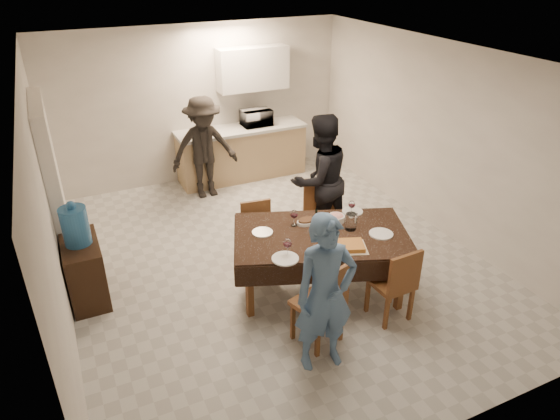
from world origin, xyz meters
The scene contains 33 objects.
floor centered at (0.00, 0.00, 0.00)m, with size 5.00×6.00×0.02m, color #BBBAB5.
ceiling centered at (0.00, 0.00, 2.60)m, with size 5.00×6.00×0.02m, color white.
wall_back centered at (0.00, 3.00, 1.30)m, with size 5.00×0.02×2.60m, color silver.
wall_front centered at (0.00, -3.00, 1.30)m, with size 5.00×0.02×2.60m, color silver.
wall_left centered at (-2.50, 0.00, 1.30)m, with size 0.02×6.00×2.60m, color silver.
wall_right centered at (2.50, 0.00, 1.30)m, with size 0.02×6.00×2.60m, color silver.
stub_partition centered at (-2.42, 1.20, 1.05)m, with size 0.15×1.40×2.10m, color white.
kitchen_base_cabinet centered at (0.60, 2.68, 0.43)m, with size 2.20×0.60×0.86m, color tan.
kitchen_worktop centered at (0.60, 2.68, 0.89)m, with size 2.24×0.64×0.05m, color beige.
upper_cabinet centered at (0.90, 2.82, 1.85)m, with size 1.20×0.34×0.70m, color silver.
dining_table centered at (0.23, -0.80, 0.73)m, with size 2.23×1.76×0.76m.
chair_near_left centered at (-0.22, -1.64, 0.58)m, with size 0.55×0.55×0.51m.
chair_near_right centered at (0.68, -1.64, 0.55)m, with size 0.43×0.43×0.49m.
chair_far_left centered at (-0.22, -0.13, 0.52)m, with size 0.43×0.43×0.46m.
chair_far_right centered at (0.68, -0.14, 0.59)m, with size 0.54×0.55×0.53m.
console centered at (-2.28, 0.19, 0.37)m, with size 0.40×0.80×0.74m, color black.
water_jug centered at (-2.28, 0.19, 0.95)m, with size 0.29×0.29×0.44m, color #3276B7.
wine_bottle centered at (0.18, -0.75, 0.91)m, with size 0.07×0.07×0.29m, color black, non-canonical shape.
water_pitcher centered at (0.58, -0.85, 0.86)m, with size 0.13×0.13×0.20m, color white.
savoury_tart centered at (0.33, -1.18, 0.79)m, with size 0.42×0.31×0.05m, color #C58C39.
salad_bowl centered at (0.53, -0.62, 0.80)m, with size 0.20×0.20×0.08m, color white.
mushroom_dish centered at (0.18, -0.52, 0.78)m, with size 0.21×0.21×0.04m, color white.
wine_glass_a centered at (-0.32, -1.05, 0.87)m, with size 0.09×0.09×0.21m, color white, non-canonical shape.
wine_glass_b centered at (0.78, -0.55, 0.86)m, with size 0.08×0.08×0.18m, color white, non-canonical shape.
wine_glass_c centered at (0.03, -0.50, 0.87)m, with size 0.09×0.09×0.20m, color white, non-canonical shape.
plate_near_left centered at (-0.37, -1.10, 0.77)m, with size 0.28×0.28×0.02m, color white.
plate_near_right centered at (0.83, -1.10, 0.77)m, with size 0.27×0.27×0.02m, color white.
plate_far_left centered at (-0.37, -0.50, 0.77)m, with size 0.24×0.24×0.01m, color white.
plate_far_right centered at (0.83, -0.50, 0.77)m, with size 0.25×0.25×0.01m, color white.
microwave centered at (0.89, 2.68, 1.05)m, with size 0.50×0.34×0.28m, color silver.
person_near centered at (-0.32, -1.85, 0.81)m, with size 0.59×0.39×1.62m, color #4D6F99.
person_far centered at (0.78, 0.25, 0.90)m, with size 0.87×0.68×1.80m, color black.
person_kitchen centered at (-0.20, 2.23, 0.82)m, with size 1.07×0.61×1.65m, color black.
Camera 1 is at (-2.25, -5.02, 3.64)m, focal length 32.00 mm.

